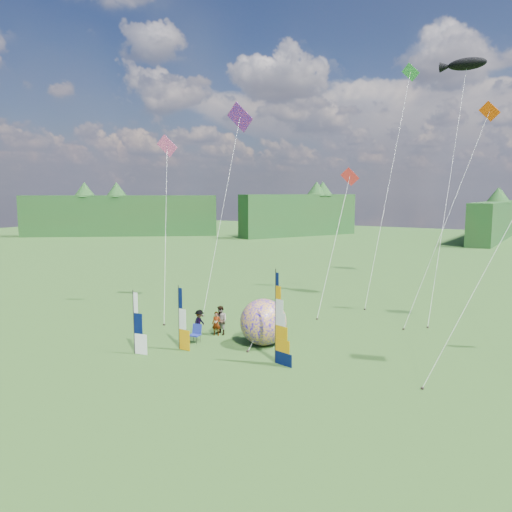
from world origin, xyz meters
The scene contains 18 objects.
ground centered at (0.00, 0.00, 0.00)m, with size 220.00×220.00×0.00m, color #3D5A20.
treeline_ring centered at (0.00, 0.00, 4.00)m, with size 210.00×210.00×8.00m, color #223D19, non-canonical shape.
feather_banner_main centered at (0.65, 3.33, 2.42)m, with size 1.31×0.10×4.84m, color #040F3B, non-canonical shape.
side_banner_left centered at (-5.17, 2.35, 1.79)m, with size 1.00×0.10×3.58m, color orange, non-canonical shape.
side_banner_far centered at (-6.72, 0.38, 1.74)m, with size 1.03×0.10×3.48m, color white, non-canonical shape.
bol_inflatable centered at (-1.56, 5.66, 1.37)m, with size 2.75×2.75×2.75m, color #1100A3.
spectator_a centered at (-5.07, 5.69, 0.76)m, with size 0.55×0.36×1.52m, color #66594C.
spectator_b centered at (-4.95, 5.99, 0.92)m, with size 0.89×0.44×1.83m, color #66594C.
spectator_c centered at (-6.06, 5.23, 0.80)m, with size 1.03×0.38×1.60m, color #66594C.
spectator_d centered at (-2.80, 6.28, 0.93)m, with size 1.09×0.44×1.86m, color #66594C.
camp_chair centered at (-5.19, 3.76, 0.55)m, with size 0.64×0.64×1.10m, color navy, non-canonical shape.
kite_whale centered at (5.30, 20.67, 10.53)m, with size 3.97×15.23×21.05m, color black, non-canonical shape.
kite_rainbow_delta centered at (-9.65, 12.55, 8.56)m, with size 5.69×11.20×17.13m, color red, non-canonical shape.
kite_parafoil centered at (10.90, 7.31, 8.30)m, with size 9.17×10.34×16.59m, color #A90017, non-canonical shape.
small_kite_red centered at (-1.71, 15.89, 5.70)m, with size 2.88×8.84×11.41m, color red, non-canonical shape.
small_kite_orange centered at (6.07, 17.16, 7.91)m, with size 5.69×9.93×15.82m, color #F14902, non-canonical shape.
small_kite_pink centered at (-11.66, 8.32, 6.99)m, with size 7.19×8.18×13.98m, color #DA4986, non-canonical shape.
small_kite_green centered at (0.25, 22.19, 10.37)m, with size 2.67×12.32×20.74m, color green, non-canonical shape.
Camera 1 is at (13.62, -18.49, 8.92)m, focal length 35.00 mm.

